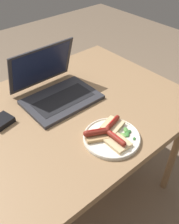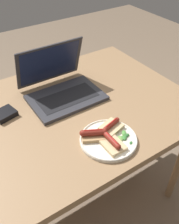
# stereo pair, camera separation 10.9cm
# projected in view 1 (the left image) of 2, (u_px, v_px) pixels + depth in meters

# --- Properties ---
(ground_plane) EXTENTS (6.00, 6.00, 0.00)m
(ground_plane) POSITION_uv_depth(u_px,v_px,m) (77.00, 192.00, 1.68)
(ground_plane) COLOR #75604C
(desk) EXTENTS (1.13, 0.88, 0.73)m
(desk) POSITION_uv_depth(u_px,v_px,m) (73.00, 117.00, 1.26)
(desk) COLOR #93704C
(desk) RESTS_ON ground_plane
(laptop) EXTENTS (0.36, 0.32, 0.25)m
(laptop) POSITION_uv_depth(u_px,v_px,m) (56.00, 90.00, 1.25)
(laptop) COLOR #2D2D33
(laptop) RESTS_ON desk
(plate) EXTENTS (0.24, 0.24, 0.02)m
(plate) POSITION_uv_depth(u_px,v_px,m) (112.00, 138.00, 1.05)
(plate) COLOR silver
(plate) RESTS_ON desk
(sausage_toast_left) EXTENTS (0.08, 0.12, 0.04)m
(sausage_toast_left) POSITION_uv_depth(u_px,v_px,m) (116.00, 140.00, 1.01)
(sausage_toast_left) COLOR #D6B784
(sausage_toast_left) RESTS_ON plate
(sausage_toast_middle) EXTENTS (0.11, 0.10, 0.04)m
(sausage_toast_middle) POSITION_uv_depth(u_px,v_px,m) (113.00, 125.00, 1.08)
(sausage_toast_middle) COLOR #D6B784
(sausage_toast_middle) RESTS_ON plate
(sausage_toast_right) EXTENTS (0.11, 0.10, 0.05)m
(sausage_toast_right) POSITION_uv_depth(u_px,v_px,m) (97.00, 134.00, 1.03)
(sausage_toast_right) COLOR tan
(sausage_toast_right) RESTS_ON plate
(salad_pile) EXTENTS (0.06, 0.08, 0.01)m
(salad_pile) POSITION_uv_depth(u_px,v_px,m) (126.00, 133.00, 1.06)
(salad_pile) COLOR #2D662D
(salad_pile) RESTS_ON plate
(external_drive) EXTENTS (0.11, 0.10, 0.03)m
(external_drive) POSITION_uv_depth(u_px,v_px,m) (1.00, 121.00, 1.12)
(external_drive) COLOR black
(external_drive) RESTS_ON desk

